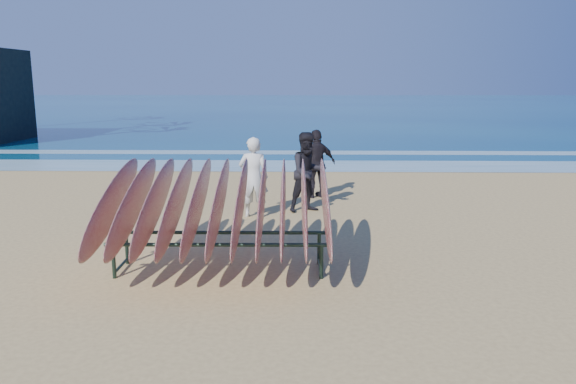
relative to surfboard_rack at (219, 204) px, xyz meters
name	(u,v)px	position (x,y,z in m)	size (l,w,h in m)	color
ground	(287,261)	(0.98, 0.46, -1.02)	(120.00, 120.00, 0.00)	tan
ocean	(298,106)	(0.98, 55.46, -1.01)	(160.00, 160.00, 0.00)	navy
foam_near	(294,166)	(0.98, 10.46, -1.01)	(160.00, 160.00, 0.00)	white
foam_far	(295,152)	(0.98, 13.96, -1.01)	(160.00, 160.00, 0.00)	white
surfboard_rack	(219,204)	(0.00, 0.00, 0.00)	(3.22, 3.07, 1.73)	black
person_white	(254,177)	(0.22, 3.40, -0.19)	(0.61, 0.40, 1.66)	silver
person_dark_a	(308,172)	(1.35, 3.91, -0.16)	(0.83, 0.65, 1.71)	black
person_dark_b	(317,164)	(1.58, 5.40, -0.20)	(0.96, 0.40, 1.64)	black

